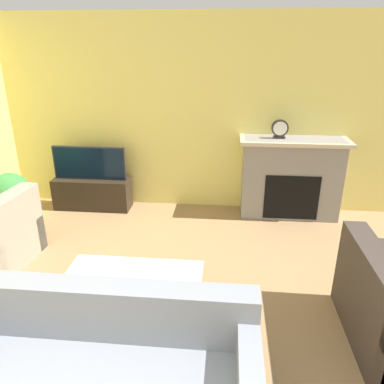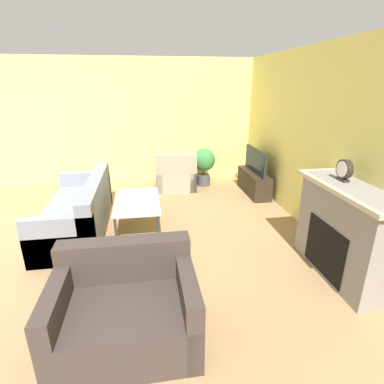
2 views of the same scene
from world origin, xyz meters
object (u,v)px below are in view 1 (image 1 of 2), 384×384
Objects in this scene: couch_sectional at (95,379)px; coffee_table at (131,283)px; mantel_clock at (280,129)px; tv at (89,163)px; potted_plant at (11,198)px.

coffee_table is at bearing 88.26° from couch_sectional.
couch_sectional is 3.72m from mantel_clock.
couch_sectional is 1.75× the size of coffee_table.
mantel_clock reaches higher than tv.
tv is 0.88× the size of coffee_table.
couch_sectional is 2.98m from potted_plant.
potted_plant is 3.55m from mantel_clock.
mantel_clock is at bearing 58.62° from coffee_table.
couch_sectional is 2.51× the size of potted_plant.
potted_plant is at bearing 142.60° from coffee_table.
tv is 3.47m from couch_sectional.
coffee_table is 4.75× the size of mantel_clock.
couch_sectional is at bearing -91.74° from coffee_table.
couch_sectional is 0.89m from coffee_table.
mantel_clock reaches higher than potted_plant.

